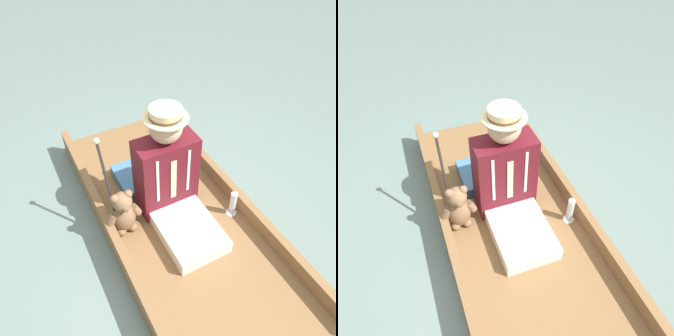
% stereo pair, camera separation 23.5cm
% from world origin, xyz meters
% --- Properties ---
extents(ground_plane, '(16.00, 16.00, 0.00)m').
position_xyz_m(ground_plane, '(0.00, 0.00, 0.00)').
color(ground_plane, slate).
extents(punt_boat, '(1.07, 2.58, 0.25)m').
position_xyz_m(punt_boat, '(0.00, 0.00, 0.07)').
color(punt_boat, brown).
rests_on(punt_boat, ground_plane).
extents(seat_cushion, '(0.55, 0.39, 0.10)m').
position_xyz_m(seat_cushion, '(0.00, -0.47, 0.16)').
color(seat_cushion, teal).
rests_on(seat_cushion, punt_boat).
extents(seated_person, '(0.45, 0.77, 0.90)m').
position_xyz_m(seated_person, '(0.00, -0.06, 0.45)').
color(seated_person, white).
rests_on(seated_person, punt_boat).
extents(teddy_bear, '(0.28, 0.16, 0.39)m').
position_xyz_m(teddy_bear, '(0.39, -0.05, 0.30)').
color(teddy_bear, '#846042').
rests_on(teddy_bear, punt_boat).
extents(wine_glass, '(0.08, 0.08, 0.22)m').
position_xyz_m(wine_glass, '(-0.41, 0.19, 0.24)').
color(wine_glass, silver).
rests_on(wine_glass, punt_boat).
extents(walking_cane, '(0.04, 0.26, 0.73)m').
position_xyz_m(walking_cane, '(0.43, -0.19, 0.54)').
color(walking_cane, '#2D2823').
rests_on(walking_cane, punt_boat).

